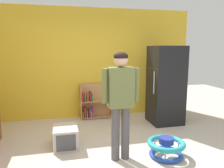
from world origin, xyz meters
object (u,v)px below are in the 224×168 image
standing_person (121,96)px  pet_carrier (66,137)px  refrigerator (166,85)px  bookshelf (94,103)px  baby_walker (166,147)px

standing_person → pet_carrier: 1.33m
refrigerator → pet_carrier: bearing=-160.8°
bookshelf → refrigerator: bearing=-24.9°
refrigerator → bookshelf: size_ratio=2.09×
refrigerator → standing_person: 2.06m
refrigerator → standing_person: size_ratio=1.06×
baby_walker → pet_carrier: bearing=154.7°
bookshelf → pet_carrier: 1.70m
pet_carrier → refrigerator: bearing=19.2°
standing_person → baby_walker: bearing=-7.3°
standing_person → pet_carrier: standing_person is taller
refrigerator → standing_person: refrigerator is taller
standing_person → baby_walker: size_ratio=2.77×
bookshelf → baby_walker: 2.41m
standing_person → baby_walker: 1.13m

